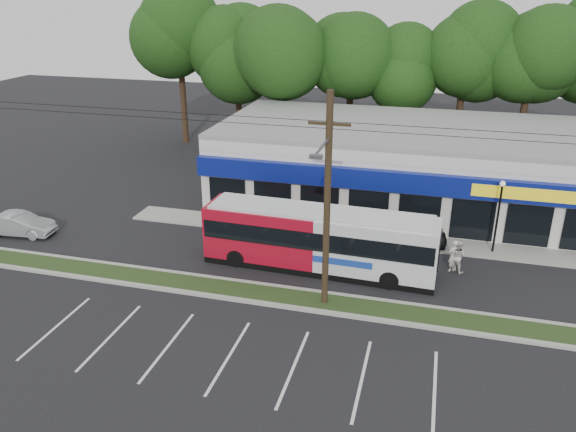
# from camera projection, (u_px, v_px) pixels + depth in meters

# --- Properties ---
(ground) EXTENTS (120.00, 120.00, 0.00)m
(ground) POSITION_uv_depth(u_px,v_px,m) (257.00, 306.00, 26.29)
(ground) COLOR black
(ground) RESTS_ON ground
(grass_strip) EXTENTS (40.00, 1.60, 0.12)m
(grass_strip) POSITION_uv_depth(u_px,v_px,m) (264.00, 294.00, 27.16)
(grass_strip) COLOR #1F3716
(grass_strip) RESTS_ON ground
(curb_south) EXTENTS (40.00, 0.25, 0.14)m
(curb_south) POSITION_uv_depth(u_px,v_px,m) (258.00, 303.00, 26.40)
(curb_south) COLOR #9E9E93
(curb_south) RESTS_ON ground
(curb_north) EXTENTS (40.00, 0.25, 0.14)m
(curb_north) POSITION_uv_depth(u_px,v_px,m) (269.00, 285.00, 27.92)
(curb_north) COLOR #9E9E93
(curb_north) RESTS_ON ground
(sidewalk) EXTENTS (32.00, 2.20, 0.10)m
(sidewalk) POSITION_uv_depth(u_px,v_px,m) (385.00, 239.00, 33.10)
(sidewalk) COLOR #9E9E93
(sidewalk) RESTS_ON ground
(strip_mall) EXTENTS (25.00, 12.55, 5.30)m
(strip_mall) POSITION_uv_depth(u_px,v_px,m) (406.00, 164.00, 38.16)
(strip_mall) COLOR silver
(strip_mall) RESTS_ON ground
(utility_pole) EXTENTS (50.00, 2.77, 10.00)m
(utility_pole) POSITION_uv_depth(u_px,v_px,m) (323.00, 196.00, 24.37)
(utility_pole) COLOR black
(utility_pole) RESTS_ON ground
(lamp_post) EXTENTS (0.30, 0.30, 4.25)m
(lamp_post) POSITION_uv_depth(u_px,v_px,m) (499.00, 209.00, 30.47)
(lamp_post) COLOR black
(lamp_post) RESTS_ON ground
(tree_line) EXTENTS (46.76, 6.76, 11.83)m
(tree_line) POSITION_uv_depth(u_px,v_px,m) (402.00, 59.00, 45.33)
(tree_line) COLOR black
(tree_line) RESTS_ON ground
(metrobus) EXTENTS (12.24, 3.00, 3.27)m
(metrobus) POSITION_uv_depth(u_px,v_px,m) (319.00, 238.00, 29.17)
(metrobus) COLOR maroon
(metrobus) RESTS_ON ground
(car_dark) EXTENTS (5.08, 2.86, 1.63)m
(car_dark) POSITION_uv_depth(u_px,v_px,m) (404.00, 232.00, 32.09)
(car_dark) COLOR black
(car_dark) RESTS_ON ground
(car_silver) EXTENTS (4.26, 1.88, 1.36)m
(car_silver) POSITION_uv_depth(u_px,v_px,m) (19.00, 224.00, 33.51)
(car_silver) COLOR #95989C
(car_silver) RESTS_ON ground
(pedestrian_a) EXTENTS (0.76, 0.72, 1.75)m
(pedestrian_a) POSITION_uv_depth(u_px,v_px,m) (453.00, 256.00, 29.19)
(pedestrian_a) COLOR silver
(pedestrian_a) RESTS_ON ground
(pedestrian_b) EXTENTS (1.06, 0.98, 1.75)m
(pedestrian_b) POSITION_uv_depth(u_px,v_px,m) (457.00, 256.00, 29.14)
(pedestrian_b) COLOR beige
(pedestrian_b) RESTS_ON ground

